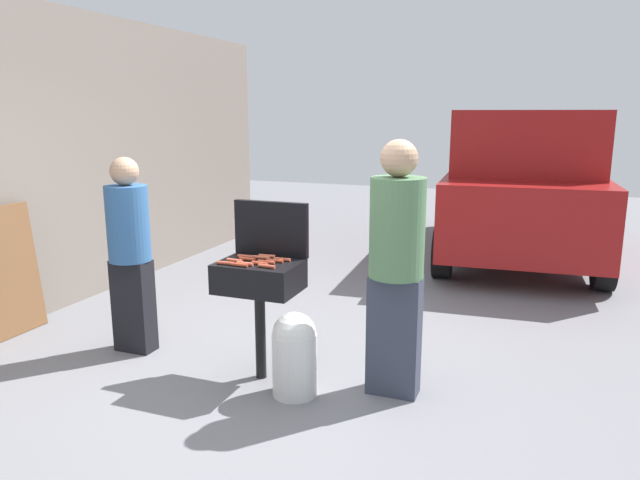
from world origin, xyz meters
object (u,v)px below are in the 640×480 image
Objects in this scene: hot_dog_11 at (235,261)px; person_right at (396,261)px; bbq_grill at (259,281)px; hot_dog_4 at (260,263)px; hot_dog_1 at (225,263)px; hot_dog_7 at (275,261)px; hot_dog_5 at (262,257)px; person_left at (130,248)px; hot_dog_0 at (267,256)px; hot_dog_2 at (267,262)px; parked_minivan at (522,184)px; hot_dog_3 at (246,257)px; hot_dog_8 at (247,259)px; hot_dog_10 at (282,259)px; hot_dog_9 at (245,264)px; hot_dog_12 at (239,265)px; propane_tank at (294,352)px; hot_dog_6 at (267,266)px.

person_right is at bearing 8.91° from hot_dog_11.
hot_dog_4 is (0.05, -0.08, 0.16)m from bbq_grill.
hot_dog_7 is (0.31, 0.19, 0.00)m from hot_dog_1.
hot_dog_5 is at bearing 16.46° from person_right.
person_right is (2.24, 0.01, 0.09)m from person_left.
hot_dog_11 is 0.08× the size of person_left.
hot_dog_2 is at bearing -65.37° from hot_dog_0.
hot_dog_7 is 0.03× the size of parked_minivan.
hot_dog_3 is 1.00× the size of hot_dog_8.
hot_dog_11 is (0.03, 0.09, 0.00)m from hot_dog_1.
hot_dog_7 is at bearing 7.09° from hot_dog_8.
person_right is at bearing 1.78° from hot_dog_10.
hot_dog_0 is at bearing 160.70° from hot_dog_10.
hot_dog_9 is at bearing 14.18° from hot_dog_1.
hot_dog_5 is at bearing 77.64° from hot_dog_12.
bbq_grill is 7.02× the size of hot_dog_2.
hot_dog_1 and hot_dog_8 have the same top height.
bbq_grill is 7.02× the size of hot_dog_9.
hot_dog_1 and hot_dog_10 have the same top height.
parked_minivan is at bearing 75.52° from propane_tank.
hot_dog_8 is at bearing -126.68° from hot_dog_0.
hot_dog_12 is at bearing -3.89° from hot_dog_1.
propane_tank is (0.40, -0.05, -0.60)m from hot_dog_9.
parked_minivan reaches higher than hot_dog_1.
person_left reaches higher than hot_dog_2.
hot_dog_3 is 0.13m from hot_dog_5.
hot_dog_0 and hot_dog_9 have the same top height.
hot_dog_7 is at bearing 20.06° from hot_dog_11.
hot_dog_9 is (-0.10, -0.04, 0.00)m from hot_dog_4.
hot_dog_9 is at bearing -100.96° from hot_dog_0.
hot_dog_3 is 0.03× the size of parked_minivan.
hot_dog_12 is (-0.22, -0.25, 0.00)m from hot_dog_10.
bbq_grill is 0.24m from hot_dog_6.
person_right reaches higher than hot_dog_4.
hot_dog_3 is 1.00× the size of hot_dog_4.
hot_dog_12 is at bearing -116.46° from hot_dog_9.
hot_dog_0 is 0.16m from hot_dog_10.
hot_dog_10 is 0.34m from hot_dog_12.
hot_dog_4 is (0.24, 0.08, 0.00)m from hot_dog_1.
propane_tank is (0.45, -0.18, -0.60)m from hot_dog_8.
hot_dog_9 is 0.05m from hot_dog_12.
bbq_grill is 7.02× the size of hot_dog_10.
hot_dog_5 is at bearing 6.91° from hot_dog_3.
parked_minivan is (1.75, 4.84, 0.10)m from hot_dog_8.
hot_dog_1 is 0.42m from hot_dog_10.
person_left is at bearing 177.00° from hot_dog_7.
hot_dog_12 is 0.74m from propane_tank.
propane_tank is (0.37, -0.25, -0.60)m from hot_dog_5.
hot_dog_6 and hot_dog_10 have the same top height.
hot_dog_5 is at bearing -107.77° from hot_dog_0.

